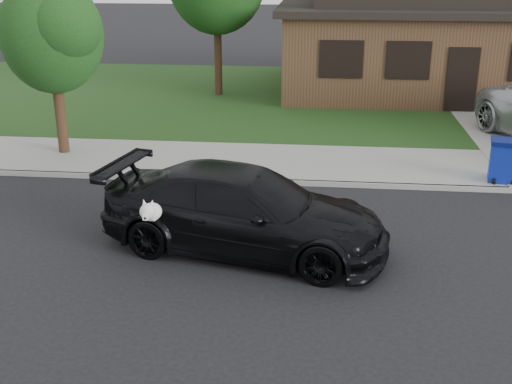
# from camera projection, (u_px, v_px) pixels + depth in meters

# --- Properties ---
(ground) EXTENTS (120.00, 120.00, 0.00)m
(ground) POSITION_uv_depth(u_px,v_px,m) (350.00, 251.00, 11.84)
(ground) COLOR black
(ground) RESTS_ON ground
(sidewalk) EXTENTS (60.00, 3.00, 0.12)m
(sidewalk) POSITION_uv_depth(u_px,v_px,m) (343.00, 165.00, 16.47)
(sidewalk) COLOR gray
(sidewalk) RESTS_ON ground
(curb) EXTENTS (60.00, 0.12, 0.12)m
(curb) POSITION_uv_depth(u_px,v_px,m) (345.00, 184.00, 15.08)
(curb) COLOR gray
(curb) RESTS_ON ground
(lawn) EXTENTS (60.00, 13.00, 0.13)m
(lawn) POSITION_uv_depth(u_px,v_px,m) (338.00, 98.00, 23.93)
(lawn) COLOR #193814
(lawn) RESTS_ON ground
(sedan) EXTENTS (5.61, 3.24, 1.53)m
(sedan) POSITION_uv_depth(u_px,v_px,m) (244.00, 211.00, 11.66)
(sedan) COLOR black
(sedan) RESTS_ON ground
(recycling_bin) EXTENTS (0.71, 0.71, 1.00)m
(recycling_bin) POSITION_uv_depth(u_px,v_px,m) (502.00, 160.00, 14.97)
(recycling_bin) COLOR #0E23A0
(recycling_bin) RESTS_ON sidewalk
(house) EXTENTS (12.60, 8.60, 4.65)m
(house) POSITION_uv_depth(u_px,v_px,m) (444.00, 37.00, 24.68)
(house) COLOR #422B1C
(house) RESTS_ON ground
(tree_2) EXTENTS (2.73, 2.60, 4.59)m
(tree_2) POSITION_uv_depth(u_px,v_px,m) (55.00, 33.00, 16.16)
(tree_2) COLOR #332114
(tree_2) RESTS_ON ground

